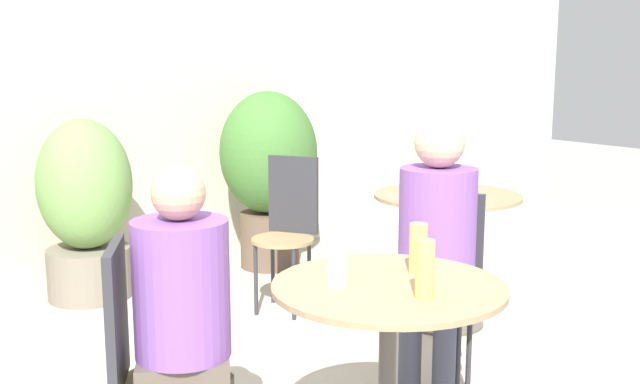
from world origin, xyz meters
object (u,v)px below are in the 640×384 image
Objects in this scene: bistro_chair_1 at (143,356)px; beer_glass_1 at (425,269)px; bistro_chair_3 at (288,220)px; seated_person_1 at (187,309)px; seated_person_0 at (436,240)px; beer_glass_2 at (418,248)px; potted_plant_1 at (86,206)px; cafe_table_near at (388,336)px; beer_glass_0 at (337,264)px; bistro_chair_0 at (443,279)px; potted_plant_2 at (269,165)px; cafe_table_far at (447,225)px.

beer_glass_1 is at bearing -99.90° from bistro_chair_1.
seated_person_1 is (-1.36, -1.54, 0.15)m from bistro_chair_3.
seated_person_0 is 0.51m from beer_glass_2.
seated_person_0 reaches higher than beer_glass_1.
potted_plant_1 is (-0.93, 0.86, 0.05)m from bistro_chair_3.
beer_glass_0 is at bearing 151.30° from cafe_table_near.
potted_plant_2 reaches higher than bistro_chair_0.
beer_glass_1 is at bearing -127.66° from beer_glass_2.
cafe_table_far is 0.94m from bistro_chair_3.
seated_person_0 reaches higher than potted_plant_1.
bistro_chair_0 is at bearing -38.54° from bistro_chair_3.
bistro_chair_3 is 2.17m from beer_glass_1.
potted_plant_2 is (0.96, 2.63, -0.10)m from beer_glass_2.
seated_person_0 reaches higher than beer_glass_0.
potted_plant_1 is (-0.72, 2.34, -0.15)m from seated_person_0.
bistro_chair_1 is at bearing -128.61° from potted_plant_2.
potted_plant_2 is (0.36, 0.83, 0.20)m from bistro_chair_3.
beer_glass_1 reaches higher than cafe_table_near.
beer_glass_1 is (0.59, -0.47, 0.15)m from seated_person_1.
bistro_chair_0 and bistro_chair_3 have the same top height.
beer_glass_1 reaches higher than cafe_table_far.
potted_plant_2 is (1.84, 2.31, 0.20)m from bistro_chair_1.
potted_plant_2 is (1.72, 2.37, 0.05)m from seated_person_1.
bistro_chair_1 is 4.91× the size of beer_glass_1.
bistro_chair_0 is 2.41m from potted_plant_1.
bistro_chair_0 is (0.67, 0.44, -0.02)m from cafe_table_near.
bistro_chair_0 is 0.71m from beer_glass_2.
bistro_chair_0 is 1.28m from seated_person_1.
seated_person_0 reaches higher than seated_person_1.
potted_plant_1 is at bearing -167.44° from bistro_chair_3.
seated_person_1 reaches higher than beer_glass_2.
seated_person_0 is at bearing 43.93° from beer_glass_1.
cafe_table_near is 1.99m from bistro_chair_3.
beer_glass_0 is (0.44, -0.22, 0.13)m from seated_person_1.
bistro_chair_1 is at bearing 153.13° from cafe_table_near.
potted_plant_2 reaches higher than bistro_chair_1.
cafe_table_near is at bearing -90.00° from seated_person_1.
beer_glass_1 is 0.27m from beer_glass_2.
beer_glass_0 is at bearing -89.72° from potted_plant_1.
bistro_chair_0 reaches higher than cafe_table_near.
cafe_table_far is 1.86m from beer_glass_1.
potted_plant_1 is at bearing 90.28° from beer_glass_0.
seated_person_1 is at bearing -125.87° from potted_plant_2.
potted_plant_1 reaches higher than beer_glass_0.
cafe_table_near is at bearing -90.00° from seated_person_0.
potted_plant_2 reaches higher than cafe_table_near.
bistro_chair_1 is at bearing 90.00° from seated_person_1.
beer_glass_1 reaches higher than bistro_chair_3.
seated_person_1 reaches higher than beer_glass_0.
cafe_table_near is 2.71m from potted_plant_1.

